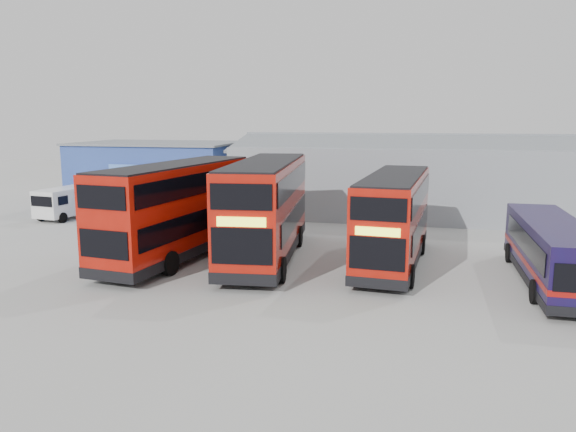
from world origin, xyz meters
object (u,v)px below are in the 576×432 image
Objects in this scene: maintenance_shed at (446,178)px; office_block at (160,175)px; double_decker_centre at (266,211)px; single_decker_blue at (551,254)px; panel_van at (68,201)px; double_decker_left at (177,212)px; double_decker_right at (394,220)px.

office_block is at bearing -174.79° from maintenance_shed.
single_decker_blue is (13.00, -1.61, -1.11)m from double_decker_centre.
double_decker_centre is at bearing -17.50° from panel_van.
office_block is at bearing 64.18° from panel_van.
panel_van is at bearing -124.40° from office_block.
office_block is at bearing 125.94° from double_decker_centre.
double_decker_centre is 2.30× the size of panel_van.
maintenance_shed is at bearing -121.23° from double_decker_left.
single_decker_blue is (25.51, -15.85, -1.22)m from office_block.
double_decker_left is 0.98× the size of double_decker_centre.
maintenance_shed is 18.81m from double_decker_centre.
single_decker_blue is 31.24m from panel_van.
office_block is at bearing -53.89° from double_decker_left.
double_decker_centre reaches higher than double_decker_left.
office_block is 22.09m from maintenance_shed.
maintenance_shed is at bearing 54.33° from double_decker_centre.
maintenance_shed is at bearing -78.52° from single_decker_blue.
double_decker_left is 15.29m from panel_van.
double_decker_right is 1.04× the size of single_decker_blue.
panel_van is (-26.16, -8.09, -1.39)m from maintenance_shed.
maintenance_shed is 22.02m from double_decker_left.
office_block reaches higher than panel_van.
panel_van is at bearing 165.80° from double_decker_right.
double_decker_centre is (-9.49, -16.24, -0.14)m from maintenance_shed.
office_block is 23.46m from double_decker_right.
maintenance_shed reaches higher than double_decker_right.
single_decker_blue is at bearing -9.65° from panel_van.
double_decker_centre is 13.15m from single_decker_blue.
double_decker_centre is at bearing -48.69° from office_block.
office_block is 17.15m from double_decker_left.
office_block reaches higher than double_decker_right.
single_decker_blue is at bearing -174.65° from double_decker_left.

